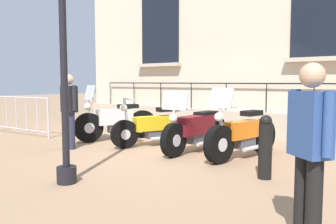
{
  "coord_description": "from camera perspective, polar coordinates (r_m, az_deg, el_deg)",
  "views": [
    {
      "loc": [
        5.97,
        4.49,
        1.45
      ],
      "look_at": [
        0.11,
        0.0,
        0.8
      ],
      "focal_mm": 37.08,
      "sensor_mm": 36.0,
      "label": 1
    }
  ],
  "objects": [
    {
      "name": "ground_plane",
      "position": [
        7.61,
        0.51,
        -5.95
      ],
      "size": [
        60.0,
        60.0,
        0.0
      ],
      "primitive_type": "plane",
      "color": "#9E7A5B"
    },
    {
      "name": "motorcycle_white",
      "position": [
        8.69,
        -8.56,
        -1.55
      ],
      "size": [
        2.04,
        0.99,
        1.37
      ],
      "color": "black",
      "rests_on": "ground_plane"
    },
    {
      "name": "motorcycle_yellow",
      "position": [
        7.88,
        -2.14,
        -2.53
      ],
      "size": [
        2.03,
        0.96,
        1.09
      ],
      "color": "black",
      "rests_on": "ground_plane"
    },
    {
      "name": "motorcycle_maroon",
      "position": [
        7.24,
        4.67,
        -2.92
      ],
      "size": [
        2.21,
        0.69,
        1.26
      ],
      "color": "black",
      "rests_on": "ground_plane"
    },
    {
      "name": "motorcycle_orange",
      "position": [
        6.75,
        12.1,
        -3.79
      ],
      "size": [
        2.1,
        0.67,
        1.34
      ],
      "color": "black",
      "rests_on": "ground_plane"
    },
    {
      "name": "crowd_barrier",
      "position": [
        10.24,
        -22.99,
        -0.32
      ],
      "size": [
        0.22,
        2.31,
        1.05
      ],
      "color": "#B7B7BF",
      "rests_on": "ground_plane"
    },
    {
      "name": "bollard",
      "position": [
        5.38,
        15.7,
        -5.52
      ],
      "size": [
        0.2,
        0.2,
        0.96
      ],
      "color": "black",
      "rests_on": "ground_plane"
    },
    {
      "name": "pedestrian_standing",
      "position": [
        7.72,
        -15.93,
        0.75
      ],
      "size": [
        0.26,
        0.53,
        1.6
      ],
      "color": "#23283D",
      "rests_on": "ground_plane"
    },
    {
      "name": "pedestrian_walking",
      "position": [
        3.26,
        22.27,
        -4.99
      ],
      "size": [
        0.39,
        0.44,
        1.61
      ],
      "color": "black",
      "rests_on": "ground_plane"
    }
  ]
}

